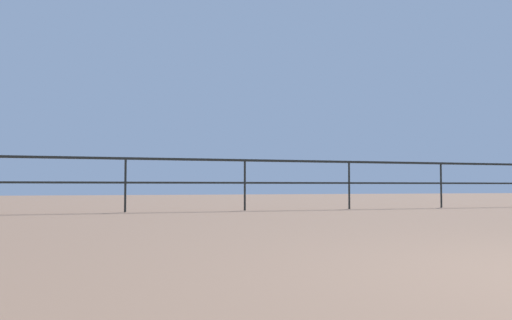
% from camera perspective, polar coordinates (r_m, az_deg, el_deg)
% --- Properties ---
extents(pier_railing, '(24.56, 0.05, 1.08)m').
position_cam_1_polar(pier_railing, '(11.27, -1.20, -1.29)').
color(pier_railing, black).
rests_on(pier_railing, ground_plane).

